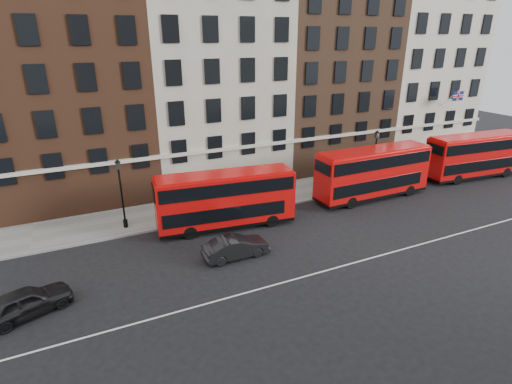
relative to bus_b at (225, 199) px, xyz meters
name	(u,v)px	position (x,y,z in m)	size (l,w,h in m)	color
ground	(306,256)	(3.24, -6.33, -2.31)	(120.00, 120.00, 0.00)	black
pavement	(243,200)	(3.24, 4.17, -2.24)	(80.00, 5.00, 0.15)	gray
kerb	(255,210)	(3.24, 1.67, -2.23)	(80.00, 0.30, 0.16)	gray
road_centre_line	(324,271)	(3.24, -8.33, -2.31)	(70.00, 0.12, 0.01)	white
building_terrace	(208,74)	(2.94, 11.55, 7.93)	(64.00, 11.95, 22.00)	#BDB6A3
bus_b	(225,199)	(0.00, 0.00, 0.00)	(10.46, 3.63, 4.31)	red
bus_c	(373,172)	(13.81, 0.00, 0.12)	(10.80, 2.73, 4.52)	red
bus_d	(475,155)	(26.81, 0.00, 0.08)	(10.79, 3.44, 4.46)	red
car_rear	(26,302)	(-13.01, -5.22, -1.55)	(1.79, 4.46, 1.52)	black
car_front	(236,247)	(-0.98, -4.42, -1.59)	(1.52, 4.35, 1.43)	black
lamp_post_left	(121,191)	(-6.93, 2.87, 0.77)	(0.44, 0.44, 5.33)	black
lamp_post_right	(375,155)	(16.01, 2.38, 0.77)	(0.44, 0.44, 5.33)	black
traffic_light	(450,151)	(25.62, 2.01, 0.14)	(0.25, 0.45, 3.27)	black
iron_railings	(234,186)	(3.24, 6.37, -1.66)	(6.60, 0.06, 1.00)	black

